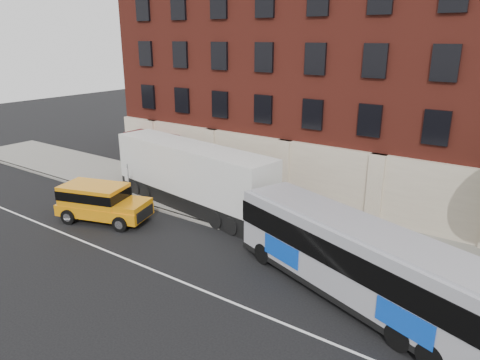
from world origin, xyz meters
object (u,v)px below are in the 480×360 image
Objects in this scene: sign_pole at (128,180)px; city_bus at (360,260)px; yellow_suv at (100,200)px; shipping_container at (192,178)px.

sign_pole is 16.93m from city_bus.
yellow_suv is at bearing -69.14° from sign_pole.
sign_pole reaches higher than yellow_suv.
city_bus is 2.17× the size of yellow_suv.
yellow_suv is at bearing -123.81° from shipping_container.
sign_pole is at bearing 110.86° from yellow_suv.
city_bus is 15.54m from yellow_suv.
yellow_suv is 0.47× the size of shipping_container.
city_bus is 1.01× the size of shipping_container.
shipping_container is (4.33, 1.45, 0.56)m from sign_pole.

